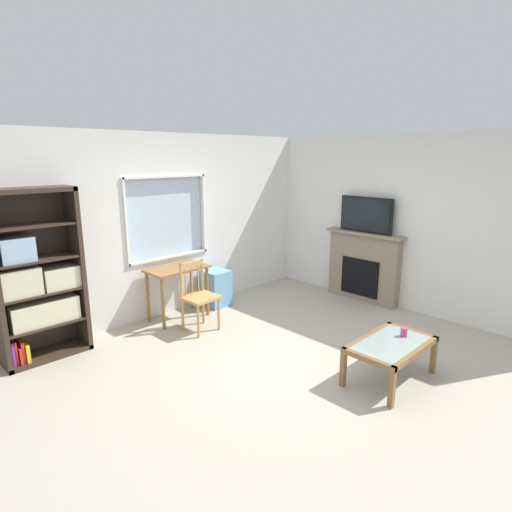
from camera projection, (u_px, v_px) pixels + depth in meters
ground at (287, 361)px, 4.67m from camera, size 5.94×5.50×0.02m
wall_back_with_window at (170, 226)px, 5.93m from camera, size 4.94×0.15×2.54m
wall_right at (403, 223)px, 6.09m from camera, size 0.12×4.70×2.54m
bookshelf at (36, 282)px, 4.56m from camera, size 0.90×0.38×1.91m
desk_under_window at (177, 277)px, 5.74m from camera, size 0.83×0.47×0.74m
wooden_chair at (198, 296)px, 5.40m from camera, size 0.43×0.42×0.90m
plastic_drawer_unit at (215, 288)px, 6.34m from camera, size 0.35×0.40×0.55m
fireplace at (363, 266)px, 6.51m from camera, size 0.26×1.26×1.09m
tv at (366, 215)px, 6.31m from camera, size 0.06×0.86×0.54m
coffee_table at (391, 348)px, 4.20m from camera, size 0.94×0.57×0.41m
sippy_cup at (404, 332)px, 4.32m from camera, size 0.07×0.07×0.09m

